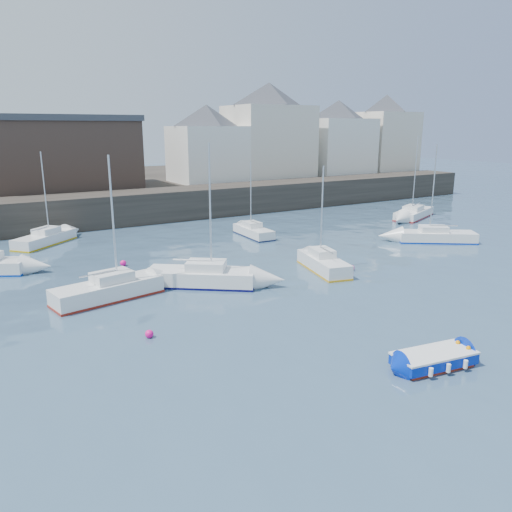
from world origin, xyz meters
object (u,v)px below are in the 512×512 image
sailboat_b (202,276)px  buoy_near (149,337)px  sailboat_d (436,236)px  sailboat_g (414,213)px  sailboat_h (45,238)px  buoy_far (123,266)px  sailboat_f (253,231)px  sailboat_a (108,289)px  buoy_mid (352,270)px  sailboat_c (323,263)px  blue_dinghy (434,359)px

sailboat_b → buoy_near: 7.86m
sailboat_d → sailboat_g: sailboat_g is taller
sailboat_d → sailboat_h: bearing=150.6°
sailboat_b → buoy_far: size_ratio=19.95×
sailboat_f → sailboat_g: bearing=-2.3°
sailboat_a → buoy_near: sailboat_a is taller
sailboat_g → buoy_mid: 22.23m
sailboat_d → buoy_mid: bearing=-166.3°
sailboat_a → sailboat_f: 18.09m
sailboat_g → buoy_far: (-31.56, -2.80, -0.48)m
sailboat_d → sailboat_h: sailboat_d is taller
sailboat_a → sailboat_f: (15.16, 9.87, -0.10)m
sailboat_c → sailboat_h: sailboat_h is taller
sailboat_f → buoy_mid: size_ratio=17.79×
sailboat_f → buoy_mid: (0.17, -12.47, -0.45)m
sailboat_b → buoy_near: (-5.31, -5.77, -0.55)m
sailboat_h → buoy_mid: sailboat_h is taller
sailboat_f → sailboat_h: (-15.96, 6.10, 0.03)m
blue_dinghy → sailboat_f: sailboat_f is taller
sailboat_a → sailboat_g: (34.23, 9.10, -0.07)m
sailboat_g → buoy_mid: (-18.90, -11.69, -0.48)m
blue_dinghy → sailboat_h: sailboat_h is taller
buoy_mid → buoy_far: (-12.66, 8.90, 0.00)m
sailboat_g → buoy_near: size_ratio=21.91×
sailboat_d → blue_dinghy: bearing=-140.6°
sailboat_b → buoy_mid: sailboat_b is taller
sailboat_d → sailboat_b: bearing=-178.2°
sailboat_c → buoy_near: bearing=-161.6°
sailboat_d → buoy_far: 25.11m
buoy_near → buoy_far: size_ratio=0.91×
sailboat_f → buoy_near: bearing=-133.1°
blue_dinghy → sailboat_d: bearing=39.4°
blue_dinghy → sailboat_a: (-8.80, 14.71, 0.19)m
sailboat_f → buoy_mid: sailboat_f is taller
sailboat_c → buoy_far: 13.58m
blue_dinghy → buoy_far: (-6.13, 21.01, -0.35)m
sailboat_a → buoy_far: (2.67, 6.30, -0.55)m
sailboat_c → sailboat_b: bearing=171.1°
buoy_mid → buoy_far: buoy_far is taller
sailboat_g → sailboat_h: (-35.04, 6.88, 0.00)m
sailboat_b → buoy_near: sailboat_b is taller
sailboat_a → sailboat_b: 5.46m
sailboat_h → buoy_far: size_ratio=17.52×
blue_dinghy → buoy_far: size_ratio=8.39×
sailboat_c → sailboat_f: size_ratio=1.06×
blue_dinghy → sailboat_c: size_ratio=0.52×
buoy_near → buoy_mid: size_ratio=1.06×
blue_dinghy → sailboat_g: bearing=43.1°
blue_dinghy → sailboat_h: size_ratio=0.48×
blue_dinghy → sailboat_g: 34.84m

